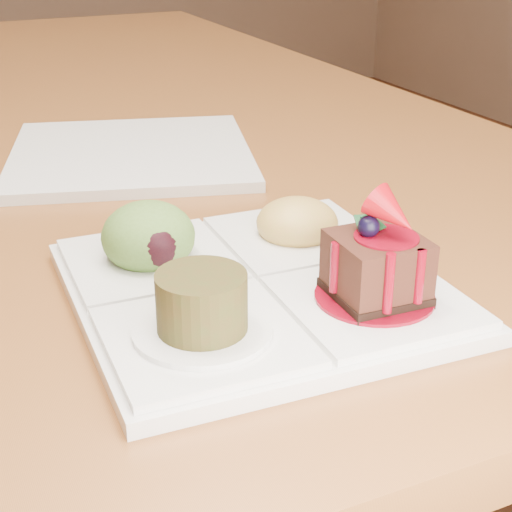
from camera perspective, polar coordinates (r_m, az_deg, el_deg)
name	(u,v)px	position (r m, az deg, el deg)	size (l,w,h in m)	color
ground	(109,498)	(1.56, -10.68, -16.94)	(6.00, 6.00, 0.00)	#5A3219
dining_table	(73,147)	(1.23, -13.17, 7.72)	(1.00, 1.80, 0.75)	brown
sampler_plate	(252,271)	(0.59, -0.32, -1.12)	(0.28, 0.28, 0.10)	silver
second_plate	(131,154)	(0.93, -9.08, 7.32)	(0.27, 0.27, 0.01)	silver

